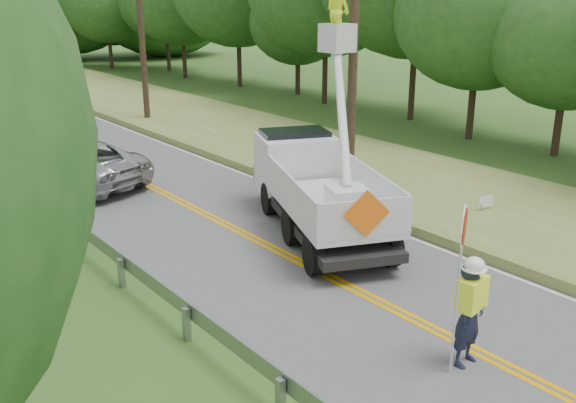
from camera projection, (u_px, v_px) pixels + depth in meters
ground at (486, 357)px, 11.93m from camera, size 140.00×140.00×0.00m
road at (147, 185)px, 22.35m from camera, size 7.20×96.00×0.03m
guardrail at (19, 185)px, 20.49m from camera, size 0.18×48.00×0.77m
utility_poles at (217, 22)px, 25.86m from camera, size 1.60×43.30×10.00m
tall_grass_verge at (303, 151)px, 26.48m from camera, size 7.00×96.00×0.30m
flagger at (470, 308)px, 11.34m from camera, size 1.18×0.57×3.19m
bucket_truck at (313, 170)px, 18.54m from camera, size 5.35×7.20×6.74m
suv_silver at (72, 163)px, 22.04m from camera, size 4.28×6.38×1.63m
yard_sign at (486, 202)px, 18.92m from camera, size 0.50×0.13×0.73m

